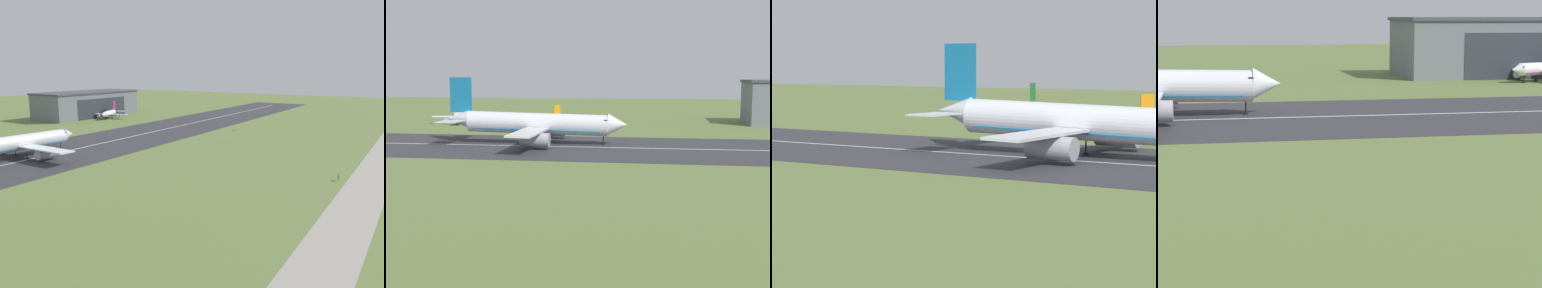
# 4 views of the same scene
# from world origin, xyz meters

# --- Properties ---
(ground_plane) EXTENTS (714.53, 714.53, 0.00)m
(ground_plane) POSITION_xyz_m (0.00, 64.79, 0.00)
(ground_plane) COLOR olive
(runway_strip) EXTENTS (474.53, 45.05, 0.06)m
(runway_strip) POSITION_xyz_m (0.00, 129.57, 0.03)
(runway_strip) COLOR #333338
(runway_strip) RESTS_ON ground_plane
(runway_centreline) EXTENTS (427.08, 0.70, 0.01)m
(runway_centreline) POSITION_xyz_m (0.00, 129.57, 0.07)
(runway_centreline) COLOR silver
(runway_centreline) RESTS_ON runway_strip
(airplane_landing) EXTENTS (46.86, 46.42, 16.76)m
(airplane_landing) POSITION_xyz_m (-13.74, 134.45, 4.99)
(airplane_landing) COLOR silver
(airplane_landing) RESTS_ON ground_plane
(airplane_parked_west) EXTENTS (21.67, 22.84, 9.04)m
(airplane_parked_west) POSITION_xyz_m (-53.55, 187.88, 3.00)
(airplane_parked_west) COLOR white
(airplane_parked_west) RESTS_ON ground_plane
(airplane_parked_east) EXTENTS (17.93, 19.70, 8.29)m
(airplane_parked_east) POSITION_xyz_m (-9.58, 171.12, 2.67)
(airplane_parked_east) COLOR silver
(airplane_parked_east) RESTS_ON ground_plane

